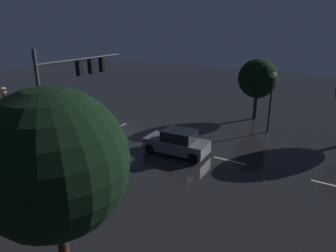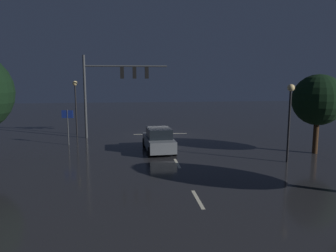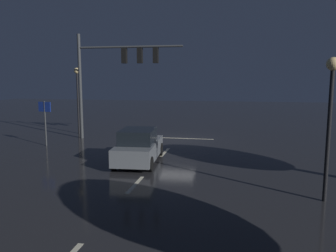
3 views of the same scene
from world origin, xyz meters
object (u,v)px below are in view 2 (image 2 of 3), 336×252
car_approaching (159,140)px  tree_left_far (318,100)px  street_lamp_left_kerb (290,108)px  street_lamp_right_kerb (76,97)px  traffic_signal_assembly (114,81)px  route_sign (68,120)px

car_approaching → tree_left_far: tree_left_far is taller
street_lamp_left_kerb → tree_left_far: tree_left_far is taller
street_lamp_left_kerb → tree_left_far: bearing=-146.3°
street_lamp_left_kerb → street_lamp_right_kerb: street_lamp_right_kerb is taller
traffic_signal_assembly → street_lamp_left_kerb: (-10.96, 9.97, -1.52)m
traffic_signal_assembly → route_sign: size_ratio=2.59×
street_lamp_right_kerb → route_sign: 4.99m
traffic_signal_assembly → street_lamp_left_kerb: traffic_signal_assembly is taller
street_lamp_right_kerb → tree_left_far: size_ratio=0.90×
street_lamp_right_kerb → route_sign: bearing=90.9°
street_lamp_right_kerb → route_sign: street_lamp_right_kerb is taller
route_sign → tree_left_far: tree_left_far is taller
traffic_signal_assembly → car_approaching: bearing=118.7°
car_approaching → street_lamp_right_kerb: (6.88, -7.77, 2.67)m
traffic_signal_assembly → tree_left_far: bearing=150.6°
car_approaching → street_lamp_right_kerb: size_ratio=0.91×
street_lamp_right_kerb → tree_left_far: tree_left_far is taller
street_lamp_left_kerb → route_sign: bearing=-25.8°
traffic_signal_assembly → street_lamp_left_kerb: 14.89m
traffic_signal_assembly → car_approaching: (-3.27, 5.97, -4.13)m
street_lamp_left_kerb → tree_left_far: 3.72m
car_approaching → street_lamp_right_kerb: bearing=-48.5°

